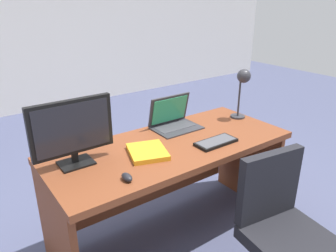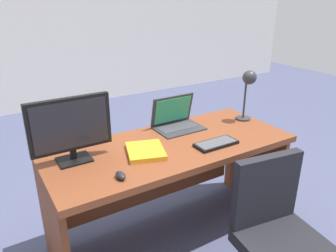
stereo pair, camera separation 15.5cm
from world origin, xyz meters
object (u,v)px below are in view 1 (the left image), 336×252
(desk, at_px, (167,167))
(keyboard, at_px, (216,142))
(monitor, at_px, (72,130))
(desk_lamp, at_px, (243,83))
(book, at_px, (147,152))
(laptop, at_px, (172,118))
(mouse, at_px, (127,177))
(office_chair, at_px, (282,242))

(desk, distance_m, keyboard, 0.40)
(monitor, distance_m, desk_lamp, 1.40)
(monitor, bearing_deg, keyboard, -17.65)
(book, bearing_deg, desk_lamp, 6.21)
(keyboard, distance_m, book, 0.49)
(keyboard, xyz_separation_m, desk_lamp, (0.51, 0.25, 0.29))
(book, bearing_deg, keyboard, -16.84)
(keyboard, bearing_deg, laptop, 97.68)
(desk, relative_size, mouse, 19.54)
(desk, xyz_separation_m, book, (-0.22, -0.08, 0.22))
(mouse, relative_size, book, 0.27)
(monitor, bearing_deg, mouse, -65.37)
(desk_lamp, bearing_deg, desk, -178.03)
(desk, relative_size, monitor, 3.48)
(desk, bearing_deg, monitor, 174.49)
(desk, relative_size, laptop, 4.84)
(desk, relative_size, keyboard, 5.66)
(keyboard, bearing_deg, desk, 138.81)
(desk, height_order, desk_lamp, desk_lamp)
(monitor, xyz_separation_m, laptop, (0.83, 0.14, -0.15))
(book, bearing_deg, office_chair, -59.31)
(desk, relative_size, book, 5.23)
(laptop, distance_m, keyboard, 0.44)
(laptop, distance_m, book, 0.50)
(keyboard, bearing_deg, book, 163.16)
(book, bearing_deg, mouse, -142.39)
(book, distance_m, office_chair, 0.98)
(mouse, bearing_deg, monitor, 114.63)
(desk, distance_m, desk_lamp, 0.91)
(keyboard, distance_m, mouse, 0.74)
(laptop, bearing_deg, desk_lamp, -17.68)
(monitor, distance_m, book, 0.49)
(desk, xyz_separation_m, mouse, (-0.48, -0.28, 0.22))
(mouse, distance_m, desk_lamp, 1.31)
(keyboard, xyz_separation_m, book, (-0.47, 0.14, 0.00))
(desk, distance_m, office_chair, 0.89)
(desk_lamp, distance_m, book, 1.02)
(keyboard, height_order, mouse, mouse)
(keyboard, xyz_separation_m, mouse, (-0.73, -0.06, 0.01))
(office_chair, bearing_deg, laptop, 92.15)
(desk, bearing_deg, book, -159.60)
(keyboard, distance_m, desk_lamp, 0.64)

